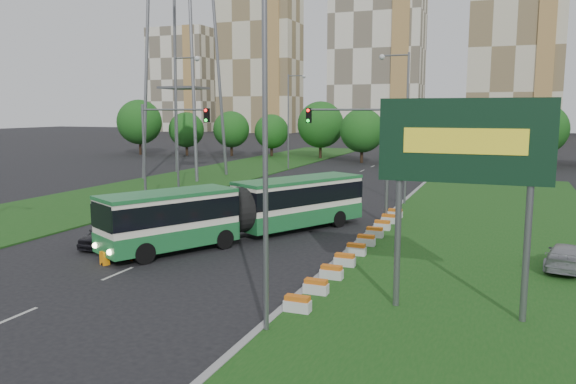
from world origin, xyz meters
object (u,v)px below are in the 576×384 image
at_px(billboard, 464,150).
at_px(pedestrian, 132,244).
at_px(traffic_mast_left, 162,140).
at_px(traffic_mast_median, 364,144).
at_px(articulated_bus, 241,209).
at_px(car_left_far, 211,197).
at_px(shopping_trolley, 105,258).
at_px(car_left_near, 108,233).
at_px(car_median, 566,257).

bearing_deg(billboard, pedestrian, 172.01).
distance_m(traffic_mast_left, pedestrian, 15.02).
distance_m(traffic_mast_median, traffic_mast_left, 15.19).
xyz_separation_m(traffic_mast_median, traffic_mast_left, (-15.16, -1.00, 0.00)).
xyz_separation_m(billboard, traffic_mast_left, (-22.63, 15.00, -0.81)).
distance_m(articulated_bus, car_left_far, 11.82).
distance_m(billboard, pedestrian, 17.08).
xyz_separation_m(traffic_mast_left, shopping_trolley, (5.83, -13.99, -5.01)).
bearing_deg(articulated_bus, pedestrian, -85.89).
relative_size(traffic_mast_left, car_left_near, 1.90).
bearing_deg(billboard, shopping_trolley, 176.56).
relative_size(billboard, shopping_trolley, 11.80).
height_order(traffic_mast_median, shopping_trolley, traffic_mast_median).
bearing_deg(articulated_bus, traffic_mast_left, 175.29).
height_order(traffic_mast_median, traffic_mast_left, same).
bearing_deg(articulated_bus, car_median, 25.36).
bearing_deg(car_left_near, pedestrian, -42.06).
bearing_deg(traffic_mast_median, traffic_mast_left, -176.23).
relative_size(traffic_mast_left, car_left_far, 1.77).
distance_m(car_left_far, shopping_trolley, 17.48).
distance_m(billboard, shopping_trolley, 17.81).
relative_size(car_median, shopping_trolley, 6.13).
bearing_deg(billboard, car_left_far, 138.23).
height_order(traffic_mast_median, articulated_bus, traffic_mast_median).
bearing_deg(articulated_bus, billboard, -5.38).
relative_size(articulated_bus, pedestrian, 10.12).
bearing_deg(billboard, traffic_mast_left, 146.45).
xyz_separation_m(traffic_mast_median, articulated_bus, (-5.65, -7.21, -3.60)).
distance_m(billboard, articulated_bus, 16.40).
bearing_deg(car_median, shopping_trolley, 28.04).
bearing_deg(pedestrian, car_left_near, 38.06).
bearing_deg(car_left_near, car_median, -0.19).
relative_size(traffic_mast_median, traffic_mast_left, 1.00).
bearing_deg(car_left_near, articulated_bus, 27.20).
relative_size(traffic_mast_left, pedestrian, 4.65).
height_order(billboard, car_median, billboard).
bearing_deg(traffic_mast_left, car_left_far, 53.39).
xyz_separation_m(articulated_bus, car_median, (17.45, -0.94, -1.00)).
xyz_separation_m(articulated_bus, shopping_trolley, (-3.68, -7.78, -1.42)).
height_order(traffic_mast_left, articulated_bus, traffic_mast_left).
xyz_separation_m(car_left_far, shopping_trolley, (3.50, -17.12, -0.41)).
relative_size(car_left_far, shopping_trolley, 6.65).
distance_m(traffic_mast_median, car_left_near, 17.21).
relative_size(billboard, pedestrian, 4.65).
relative_size(car_left_far, car_median, 1.09).
distance_m(articulated_bus, car_left_near, 7.64).
relative_size(articulated_bus, shopping_trolley, 25.66).
relative_size(car_median, pedestrian, 2.42).
bearing_deg(pedestrian, car_median, -93.15).
xyz_separation_m(billboard, car_left_near, (-19.27, 4.36, -5.45)).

